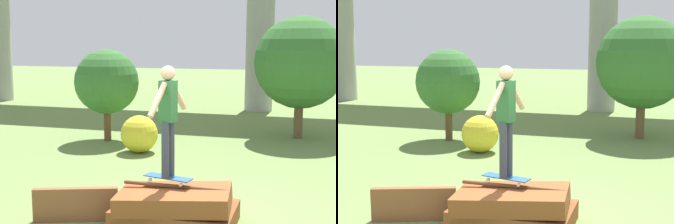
# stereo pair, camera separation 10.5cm
# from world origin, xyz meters

# --- Properties ---
(ground_plane) EXTENTS (80.00, 80.00, 0.00)m
(ground_plane) POSITION_xyz_m (0.00, 0.00, 0.00)
(ground_plane) COLOR olive
(scrap_pile) EXTENTS (1.81, 1.26, 0.63)m
(scrap_pile) POSITION_xyz_m (-0.00, -0.04, 0.27)
(scrap_pile) COLOR brown
(scrap_pile) RESTS_ON ground_plane
(scrap_plank_loose) EXTENTS (1.27, 0.56, 0.53)m
(scrap_plank_loose) POSITION_xyz_m (-1.53, -0.31, 0.27)
(scrap_plank_loose) COLOR brown
(scrap_plank_loose) RESTS_ON ground_plane
(skateboard) EXTENTS (0.79, 0.38, 0.09)m
(skateboard) POSITION_xyz_m (-0.15, 0.08, 0.70)
(skateboard) COLOR #23517F
(skateboard) RESTS_ON scrap_pile
(skater) EXTENTS (0.32, 1.10, 1.70)m
(skater) POSITION_xyz_m (-0.15, 0.08, 1.71)
(skater) COLOR #383D4C
(skater) RESTS_ON skateboard
(tree_behind_left) EXTENTS (1.79, 1.79, 2.56)m
(tree_behind_left) POSITION_xyz_m (-3.48, 5.34, 1.66)
(tree_behind_left) COLOR brown
(tree_behind_left) RESTS_ON ground_plane
(tree_behind_right) EXTENTS (2.62, 2.62, 3.49)m
(tree_behind_right) POSITION_xyz_m (1.66, 7.23, 2.18)
(tree_behind_right) COLOR brown
(tree_behind_right) RESTS_ON ground_plane
(bush_yellow_flowering) EXTENTS (0.94, 0.94, 0.94)m
(bush_yellow_flowering) POSITION_xyz_m (-2.14, 4.27, 0.47)
(bush_yellow_flowering) COLOR gold
(bush_yellow_flowering) RESTS_ON ground_plane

